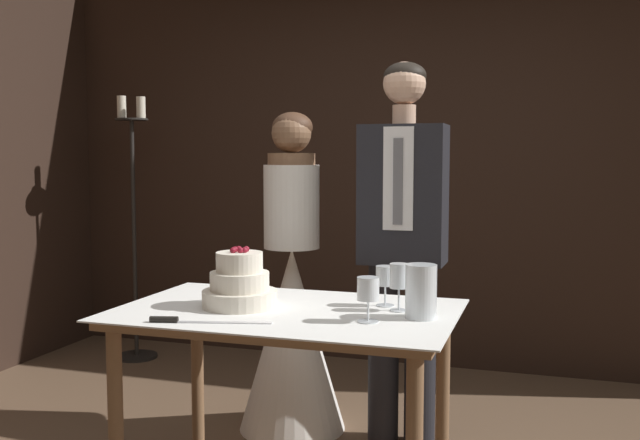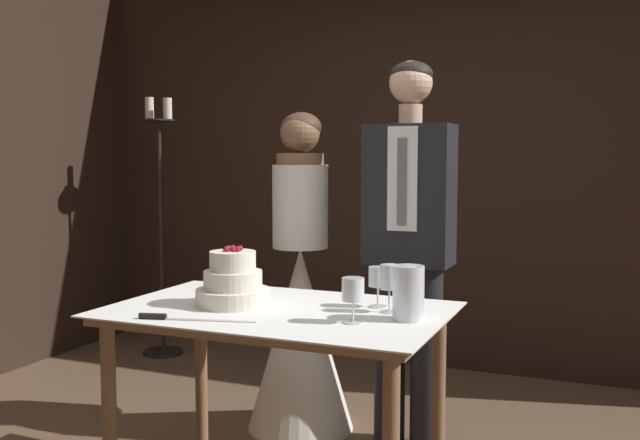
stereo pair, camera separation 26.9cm
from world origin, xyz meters
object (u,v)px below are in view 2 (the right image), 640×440
object	(u,v)px
hurricane_candle	(408,294)
wine_glass_near	(390,280)
tiered_cake	(233,284)
cake_knife	(174,318)
bride	(300,314)
candle_stand	(161,233)
cake_table	(278,334)
wine_glass_far	(378,278)
groom	(409,236)
wine_glass_middle	(353,291)

from	to	relation	value
hurricane_candle	wine_glass_near	bearing A→B (deg)	136.12
tiered_cake	cake_knife	world-z (taller)	tiered_cake
wine_glass_near	bride	size ratio (longest dim) A/B	0.11
candle_stand	cake_table	bearing A→B (deg)	-44.26
cake_table	bride	size ratio (longest dim) A/B	0.80
wine_glass_far	hurricane_candle	bearing A→B (deg)	-45.25
wine_glass_far	groom	distance (m)	0.66
wine_glass_near	wine_glass_middle	distance (m)	0.22
wine_glass_near	candle_stand	distance (m)	2.70
cake_table	candle_stand	world-z (taller)	candle_stand
wine_glass_far	hurricane_candle	distance (m)	0.24
groom	wine_glass_near	bearing A→B (deg)	-79.83
cake_knife	wine_glass_far	world-z (taller)	wine_glass_far
hurricane_candle	groom	distance (m)	0.86
cake_table	wine_glass_far	xyz separation A→B (m)	(0.34, 0.18, 0.21)
cake_knife	bride	distance (m)	1.17
groom	candle_stand	world-z (taller)	groom
wine_glass_near	wine_glass_middle	bearing A→B (deg)	-107.33
groom	candle_stand	bearing A→B (deg)	156.59
bride	groom	world-z (taller)	groom
hurricane_candle	bride	distance (m)	1.19
cake_knife	groom	size ratio (longest dim) A/B	0.23
bride	wine_glass_far	bearing A→B (deg)	-46.14
wine_glass_far	bride	distance (m)	0.96
hurricane_candle	groom	world-z (taller)	groom
wine_glass_far	hurricane_candle	world-z (taller)	hurricane_candle
wine_glass_middle	groom	world-z (taller)	groom
wine_glass_near	tiered_cake	bearing A→B (deg)	-169.34
tiered_cake	hurricane_candle	distance (m)	0.71
tiered_cake	groom	size ratio (longest dim) A/B	0.16
cake_table	groom	bearing A→B (deg)	71.16
wine_glass_near	candle_stand	bearing A→B (deg)	143.44
tiered_cake	hurricane_candle	bearing A→B (deg)	1.39
hurricane_candle	tiered_cake	bearing A→B (deg)	-178.61
cake_knife	candle_stand	bearing A→B (deg)	111.64
bride	cake_table	bearing A→B (deg)	-71.17
wine_glass_middle	bride	distance (m)	1.18
cake_knife	groom	xyz separation A→B (m)	(0.54, 1.14, 0.20)
tiered_cake	candle_stand	world-z (taller)	candle_stand
hurricane_candle	cake_knife	bearing A→B (deg)	-157.38
wine_glass_near	wine_glass_middle	xyz separation A→B (m)	(-0.07, -0.21, -0.01)
cake_knife	bride	xyz separation A→B (m)	(-0.03, 1.15, -0.23)
cake_knife	wine_glass_far	xyz separation A→B (m)	(0.60, 0.49, 0.11)
tiered_cake	hurricane_candle	size ratio (longest dim) A/B	1.49
hurricane_candle	candle_stand	bearing A→B (deg)	143.08
hurricane_candle	wine_glass_far	bearing A→B (deg)	134.75
hurricane_candle	bride	bearing A→B (deg)	134.05
bride	groom	size ratio (longest dim) A/B	0.88
cake_table	wine_glass_middle	bearing A→B (deg)	-17.63
hurricane_candle	candle_stand	xyz separation A→B (m)	(-2.27, 1.71, -0.04)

